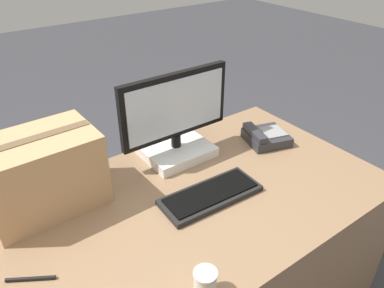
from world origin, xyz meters
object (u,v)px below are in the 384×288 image
at_px(desk_phone, 265,137).
at_px(paper_cup_right, 205,283).
at_px(monitor, 176,125).
at_px(keyboard, 211,195).
at_px(cardboard_box, 42,173).
at_px(pen_marker, 31,279).

relative_size(desk_phone, paper_cup_right, 2.73).
xyz_separation_m(monitor, desk_phone, (0.41, -0.16, -0.13)).
xyz_separation_m(keyboard, cardboard_box, (-0.52, 0.33, 0.13)).
distance_m(desk_phone, pen_marker, 1.17).
bearing_deg(monitor, cardboard_box, -179.76).
bearing_deg(paper_cup_right, desk_phone, 33.73).
height_order(cardboard_box, pen_marker, cardboard_box).
xyz_separation_m(monitor, paper_cup_right, (-0.35, -0.67, -0.11)).
bearing_deg(monitor, pen_marker, -156.63).
xyz_separation_m(paper_cup_right, cardboard_box, (-0.24, 0.66, 0.10)).
xyz_separation_m(desk_phone, paper_cup_right, (-0.76, -0.51, 0.01)).
relative_size(desk_phone, pen_marker, 1.75).
xyz_separation_m(monitor, pen_marker, (-0.75, -0.32, -0.15)).
xyz_separation_m(keyboard, paper_cup_right, (-0.28, -0.33, 0.03)).
height_order(paper_cup_right, cardboard_box, cardboard_box).
distance_m(keyboard, paper_cup_right, 0.44).
height_order(paper_cup_right, pen_marker, paper_cup_right).
bearing_deg(keyboard, cardboard_box, 149.97).
xyz_separation_m(cardboard_box, pen_marker, (-0.16, -0.32, -0.14)).
xyz_separation_m(keyboard, pen_marker, (-0.68, 0.01, -0.01)).
distance_m(keyboard, pen_marker, 0.68).
xyz_separation_m(monitor, keyboard, (-0.07, -0.34, -0.14)).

